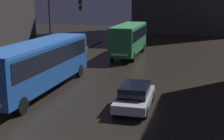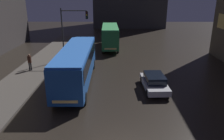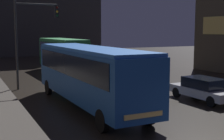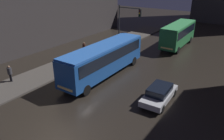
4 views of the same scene
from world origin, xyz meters
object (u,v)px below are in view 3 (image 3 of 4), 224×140
bus_far (62,52)px  traffic_light_main (31,29)px  bus_near (89,70)px  car_taxi (203,89)px

bus_far → traffic_light_main: (-4.53, -7.45, 2.26)m
bus_near → car_taxi: bus_near is taller
car_taxi → traffic_light_main: traffic_light_main is taller
bus_near → traffic_light_main: 7.62m
bus_far → car_taxi: (4.16, -16.03, -1.39)m
bus_near → car_taxi: bearing=166.9°
bus_near → car_taxi: (6.97, -1.52, -1.35)m
car_taxi → traffic_light_main: 12.75m
bus_near → traffic_light_main: traffic_light_main is taller
traffic_light_main → car_taxi: bearing=-44.6°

